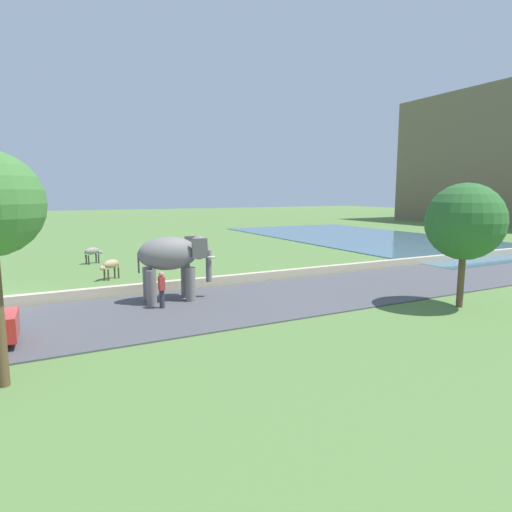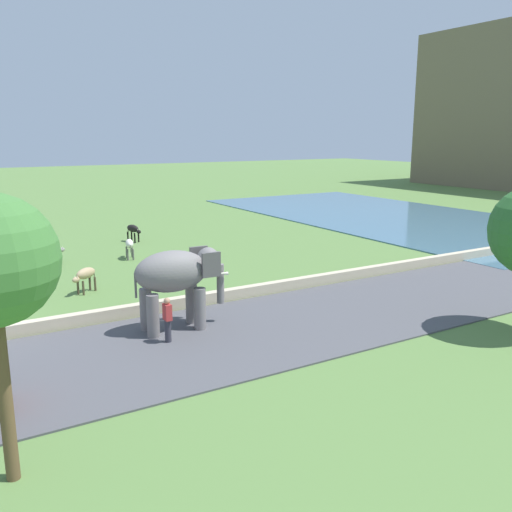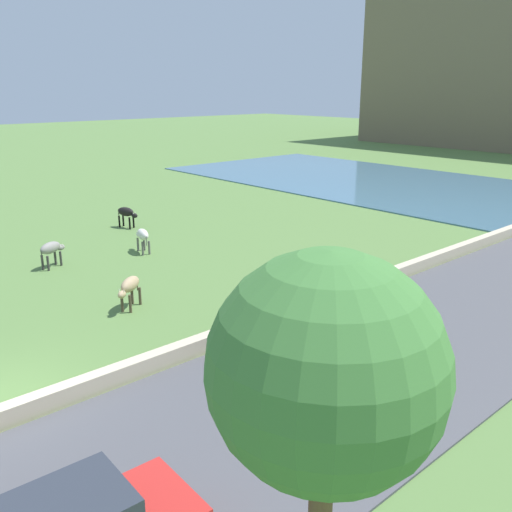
# 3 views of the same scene
# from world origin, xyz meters

# --- Properties ---
(barrier_wall) EXTENTS (0.40, 110.00, 0.51)m
(barrier_wall) POSITION_xyz_m (1.20, 18.00, 0.25)
(barrier_wall) COLOR beige
(barrier_wall) RESTS_ON ground
(lake) EXTENTS (36.00, 18.00, 0.08)m
(lake) POSITION_xyz_m (-14.00, 34.42, 0.04)
(lake) COLOR #426B84
(lake) RESTS_ON ground
(elephant) EXTENTS (1.55, 3.50, 2.99)m
(elephant) POSITION_xyz_m (3.44, 7.30, 2.04)
(elephant) COLOR slate
(elephant) RESTS_ON ground
(person_beside_elephant) EXTENTS (0.36, 0.22, 1.63)m
(person_beside_elephant) POSITION_xyz_m (4.50, 6.44, 0.87)
(person_beside_elephant) COLOR #33333D
(person_beside_elephant) RESTS_ON ground
(cow_black) EXTENTS (1.42, 0.75, 1.15)m
(cow_black) POSITION_xyz_m (-13.81, 11.33, 0.84)
(cow_black) COLOR black
(cow_black) RESTS_ON ground
(cow_tan) EXTENTS (1.06, 1.33, 1.15)m
(cow_tan) POSITION_xyz_m (-3.18, 5.55, 0.84)
(cow_tan) COLOR tan
(cow_tan) RESTS_ON ground
(cow_white) EXTENTS (1.42, 0.69, 1.15)m
(cow_white) POSITION_xyz_m (-8.97, 9.49, 0.84)
(cow_white) COLOR silver
(cow_white) RESTS_ON ground
(cow_grey) EXTENTS (0.90, 1.39, 1.15)m
(cow_grey) POSITION_xyz_m (-9.60, 5.38, 0.84)
(cow_grey) COLOR gray
(cow_grey) RESTS_ON ground
(tree_mid) EXTENTS (2.60, 2.60, 5.97)m
(tree_mid) POSITION_xyz_m (9.93, 0.83, 4.62)
(tree_mid) COLOR brown
(tree_mid) RESTS_ON ground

